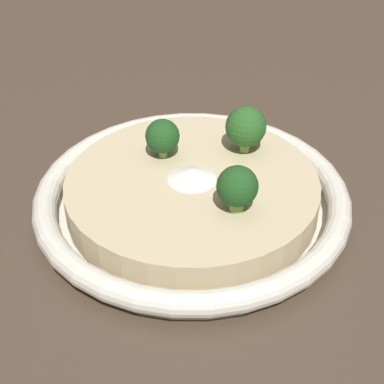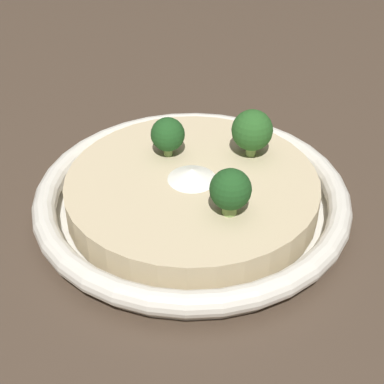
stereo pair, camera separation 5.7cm
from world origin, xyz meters
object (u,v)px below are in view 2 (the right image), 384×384
(risotto_bowl, at_px, (192,196))
(broccoli_left, at_px, (230,190))
(broccoli_front, at_px, (252,131))
(broccoli_right, at_px, (168,135))

(risotto_bowl, height_order, broccoli_left, broccoli_left)
(broccoli_left, relative_size, broccoli_front, 0.90)
(broccoli_right, distance_m, broccoli_left, 0.11)
(broccoli_right, height_order, broccoli_front, broccoli_front)
(risotto_bowl, distance_m, broccoli_right, 0.07)
(broccoli_right, relative_size, broccoli_left, 0.93)
(broccoli_front, bearing_deg, broccoli_left, 155.21)
(risotto_bowl, xyz_separation_m, broccoli_front, (0.03, -0.07, 0.05))
(risotto_bowl, distance_m, broccoli_left, 0.08)
(broccoli_right, xyz_separation_m, broccoli_left, (-0.10, -0.04, 0.00))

